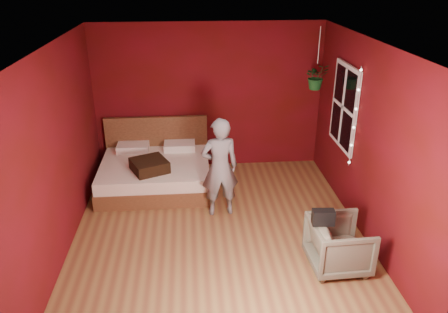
# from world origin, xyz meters

# --- Properties ---
(floor) EXTENTS (4.50, 4.50, 0.00)m
(floor) POSITION_xyz_m (0.00, 0.00, 0.00)
(floor) COLOR olive
(floor) RESTS_ON ground
(room_walls) EXTENTS (4.04, 4.54, 2.62)m
(room_walls) POSITION_xyz_m (0.00, 0.00, 1.68)
(room_walls) COLOR #600A17
(room_walls) RESTS_ON ground
(window) EXTENTS (0.05, 0.97, 1.27)m
(window) POSITION_xyz_m (1.97, 0.90, 1.50)
(window) COLOR white
(window) RESTS_ON room_walls
(fairy_lights) EXTENTS (0.04, 0.04, 1.45)m
(fairy_lights) POSITION_xyz_m (1.94, 0.38, 1.50)
(fairy_lights) COLOR silver
(fairy_lights) RESTS_ON room_walls
(bed) EXTENTS (1.81, 1.54, 1.00)m
(bed) POSITION_xyz_m (-0.95, 1.52, 0.26)
(bed) COLOR brown
(bed) RESTS_ON ground
(person) EXTENTS (0.59, 0.42, 1.51)m
(person) POSITION_xyz_m (0.06, 0.50, 0.76)
(person) COLOR slate
(person) RESTS_ON ground
(armchair) EXTENTS (0.74, 0.72, 0.64)m
(armchair) POSITION_xyz_m (1.42, -0.91, 0.32)
(armchair) COLOR #656250
(armchair) RESTS_ON ground
(handbag) EXTENTS (0.27, 0.15, 0.19)m
(handbag) POSITION_xyz_m (1.18, -0.92, 0.74)
(handbag) COLOR black
(handbag) RESTS_ON armchair
(throw_pillow) EXTENTS (0.68, 0.68, 0.18)m
(throw_pillow) POSITION_xyz_m (-1.01, 1.12, 0.54)
(throw_pillow) COLOR black
(throw_pillow) RESTS_ON bed
(hanging_plant) EXTENTS (0.40, 0.36, 0.98)m
(hanging_plant) POSITION_xyz_m (1.68, 1.47, 1.83)
(hanging_plant) COLOR silver
(hanging_plant) RESTS_ON room_walls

